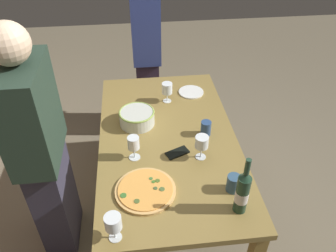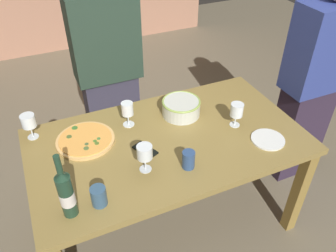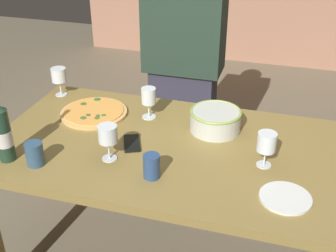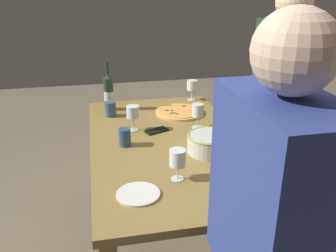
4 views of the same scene
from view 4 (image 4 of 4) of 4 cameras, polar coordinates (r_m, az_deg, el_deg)
ground_plane at (r=2.56m, az=-0.00°, el=-17.81°), size 8.00×8.00×0.00m
dining_table at (r=2.19m, az=-0.00°, el=-4.60°), size 1.60×0.90×0.75m
pizza at (r=2.59m, az=1.83°, el=2.23°), size 0.34×0.34×0.03m
serving_bowl at (r=2.02m, az=6.44°, el=-2.54°), size 0.25×0.25×0.10m
wine_bottle at (r=2.65m, az=-9.21°, el=5.28°), size 0.07×0.07×0.36m
wine_glass_near_pizza at (r=1.72m, az=1.52°, el=-5.23°), size 0.08×0.08×0.15m
wine_glass_by_bottle at (r=2.31m, az=4.67°, el=2.25°), size 0.07×0.07×0.16m
wine_glass_far_left at (r=2.27m, az=-5.48°, el=2.03°), size 0.08×0.08×0.16m
wine_glass_far_right at (r=2.85m, az=3.79°, el=6.30°), size 0.08×0.08×0.16m
cup_amber at (r=2.55m, az=-8.94°, el=2.62°), size 0.07×0.07×0.10m
cup_ceramic at (r=2.09m, az=-6.74°, el=-1.76°), size 0.07×0.07×0.10m
side_plate at (r=1.66m, az=-4.66°, el=-10.51°), size 0.20×0.20×0.01m
cell_phone at (r=2.29m, az=-1.79°, el=-0.73°), size 0.12×0.16×0.01m
person_host at (r=2.50m, az=17.09°, el=1.78°), size 0.46×0.24×1.62m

